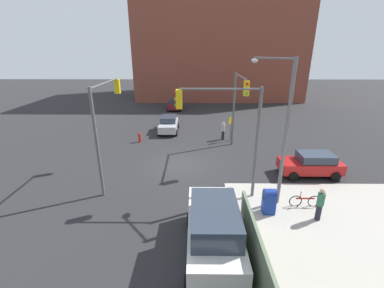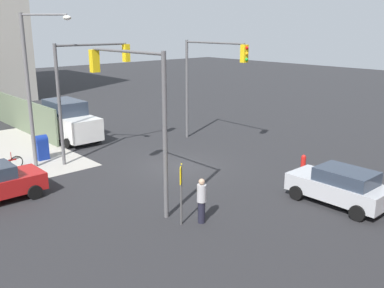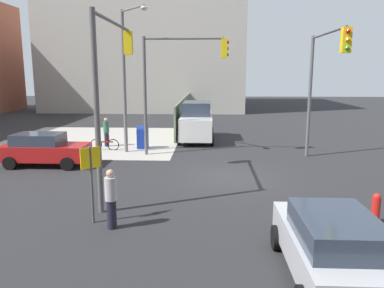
{
  "view_description": "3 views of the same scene",
  "coord_description": "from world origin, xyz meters",
  "px_view_note": "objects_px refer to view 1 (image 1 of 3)",
  "views": [
    {
      "loc": [
        18.01,
        0.99,
        8.31
      ],
      "look_at": [
        -1.79,
        0.81,
        1.0
      ],
      "focal_mm": 24.0,
      "sensor_mm": 36.0,
      "label": 1
    },
    {
      "loc": [
        -16.85,
        14.21,
        7.36
      ],
      "look_at": [
        -2.49,
        1.32,
        2.02
      ],
      "focal_mm": 40.0,
      "sensor_mm": 36.0,
      "label": 2
    },
    {
      "loc": [
        -16.16,
        0.94,
        4.53
      ],
      "look_at": [
        -0.42,
        1.67,
        1.56
      ],
      "focal_mm": 35.0,
      "sensor_mm": 36.0,
      "label": 3
    }
  ],
  "objects_px": {
    "mailbox_blue": "(269,200)",
    "traffic_signal_se_corner": "(106,113)",
    "pedestrian_crossing": "(223,130)",
    "traffic_signal_nw_corner": "(238,99)",
    "sedan_red": "(311,164)",
    "bicycle_leaning_on_fence": "(305,201)",
    "traffic_signal_ne_corner": "(226,122)",
    "hatchback_maroon": "(175,104)",
    "street_lamp_corner": "(281,122)",
    "pedestrian_waiting": "(320,204)",
    "van_white_delivery": "(214,231)",
    "hatchback_silver": "(169,124)",
    "fire_hydrant": "(140,137)"
  },
  "relations": [
    {
      "from": "pedestrian_waiting",
      "to": "fire_hydrant",
      "type": "bearing_deg",
      "value": -44.06
    },
    {
      "from": "traffic_signal_ne_corner",
      "to": "pedestrian_crossing",
      "type": "distance_m",
      "value": 10.97
    },
    {
      "from": "traffic_signal_nw_corner",
      "to": "sedan_red",
      "type": "relative_size",
      "value": 1.58
    },
    {
      "from": "traffic_signal_ne_corner",
      "to": "hatchback_maroon",
      "type": "relative_size",
      "value": 1.68
    },
    {
      "from": "traffic_signal_nw_corner",
      "to": "van_white_delivery",
      "type": "relative_size",
      "value": 1.2
    },
    {
      "from": "traffic_signal_se_corner",
      "to": "hatchback_maroon",
      "type": "xyz_separation_m",
      "value": [
        -21.78,
        2.61,
        -3.78
      ]
    },
    {
      "from": "bicycle_leaning_on_fence",
      "to": "mailbox_blue",
      "type": "bearing_deg",
      "value": -74.72
    },
    {
      "from": "hatchback_silver",
      "to": "bicycle_leaning_on_fence",
      "type": "xyz_separation_m",
      "value": [
        14.02,
        8.94,
        -0.5
      ]
    },
    {
      "from": "mailbox_blue",
      "to": "pedestrian_waiting",
      "type": "distance_m",
      "value": 2.48
    },
    {
      "from": "hatchback_silver",
      "to": "traffic_signal_nw_corner",
      "type": "bearing_deg",
      "value": 46.31
    },
    {
      "from": "fire_hydrant",
      "to": "bicycle_leaning_on_fence",
      "type": "distance_m",
      "value": 15.56
    },
    {
      "from": "van_white_delivery",
      "to": "pedestrian_waiting",
      "type": "distance_m",
      "value": 6.15
    },
    {
      "from": "traffic_signal_ne_corner",
      "to": "pedestrian_crossing",
      "type": "xyz_separation_m",
      "value": [
        -10.3,
        1.05,
        -3.64
      ]
    },
    {
      "from": "mailbox_blue",
      "to": "traffic_signal_se_corner",
      "type": "bearing_deg",
      "value": -111.37
    },
    {
      "from": "traffic_signal_ne_corner",
      "to": "pedestrian_waiting",
      "type": "xyz_separation_m",
      "value": [
        2.3,
        4.65,
        -3.63
      ]
    },
    {
      "from": "traffic_signal_nw_corner",
      "to": "traffic_signal_ne_corner",
      "type": "distance_m",
      "value": 7.18
    },
    {
      "from": "sedan_red",
      "to": "pedestrian_crossing",
      "type": "xyz_separation_m",
      "value": [
        -7.5,
        -5.34,
        0.1
      ]
    },
    {
      "from": "hatchback_silver",
      "to": "hatchback_maroon",
      "type": "relative_size",
      "value": 1.08
    },
    {
      "from": "sedan_red",
      "to": "street_lamp_corner",
      "type": "bearing_deg",
      "value": -48.07
    },
    {
      "from": "pedestrian_waiting",
      "to": "bicycle_leaning_on_fence",
      "type": "bearing_deg",
      "value": -78.96
    },
    {
      "from": "mailbox_blue",
      "to": "hatchback_silver",
      "type": "height_order",
      "value": "hatchback_silver"
    },
    {
      "from": "hatchback_silver",
      "to": "fire_hydrant",
      "type": "bearing_deg",
      "value": -35.63
    },
    {
      "from": "traffic_signal_se_corner",
      "to": "van_white_delivery",
      "type": "distance_m",
      "value": 9.87
    },
    {
      "from": "sedan_red",
      "to": "pedestrian_waiting",
      "type": "height_order",
      "value": "pedestrian_waiting"
    },
    {
      "from": "pedestrian_crossing",
      "to": "traffic_signal_se_corner",
      "type": "bearing_deg",
      "value": -107.61
    },
    {
      "from": "van_white_delivery",
      "to": "mailbox_blue",
      "type": "bearing_deg",
      "value": 134.18
    },
    {
      "from": "street_lamp_corner",
      "to": "bicycle_leaning_on_fence",
      "type": "height_order",
      "value": "street_lamp_corner"
    },
    {
      "from": "fire_hydrant",
      "to": "bicycle_leaning_on_fence",
      "type": "bearing_deg",
      "value": 47.07
    },
    {
      "from": "fire_hydrant",
      "to": "bicycle_leaning_on_fence",
      "type": "xyz_separation_m",
      "value": [
        10.6,
        11.4,
        -0.14
      ]
    },
    {
      "from": "mailbox_blue",
      "to": "sedan_red",
      "type": "height_order",
      "value": "sedan_red"
    },
    {
      "from": "traffic_signal_ne_corner",
      "to": "hatchback_maroon",
      "type": "xyz_separation_m",
      "value": [
        -23.8,
        -4.63,
        -3.74
      ]
    },
    {
      "from": "street_lamp_corner",
      "to": "pedestrian_waiting",
      "type": "xyz_separation_m",
      "value": [
        1.88,
        1.84,
        -3.75
      ]
    },
    {
      "from": "traffic_signal_se_corner",
      "to": "van_white_delivery",
      "type": "height_order",
      "value": "traffic_signal_se_corner"
    },
    {
      "from": "street_lamp_corner",
      "to": "hatchback_maroon",
      "type": "relative_size",
      "value": 2.07
    },
    {
      "from": "fire_hydrant",
      "to": "pedestrian_waiting",
      "type": "relative_size",
      "value": 0.52
    },
    {
      "from": "sedan_red",
      "to": "pedestrian_waiting",
      "type": "distance_m",
      "value": 5.39
    },
    {
      "from": "hatchback_silver",
      "to": "bicycle_leaning_on_fence",
      "type": "relative_size",
      "value": 2.37
    },
    {
      "from": "hatchback_silver",
      "to": "street_lamp_corner",
      "type": "bearing_deg",
      "value": 28.71
    },
    {
      "from": "sedan_red",
      "to": "traffic_signal_ne_corner",
      "type": "bearing_deg",
      "value": -66.37
    },
    {
      "from": "street_lamp_corner",
      "to": "pedestrian_waiting",
      "type": "distance_m",
      "value": 4.58
    },
    {
      "from": "mailbox_blue",
      "to": "hatchback_silver",
      "type": "distance_m",
      "value": 16.11
    },
    {
      "from": "traffic_signal_se_corner",
      "to": "van_white_delivery",
      "type": "bearing_deg",
      "value": 42.7
    },
    {
      "from": "pedestrian_crossing",
      "to": "hatchback_maroon",
      "type": "bearing_deg",
      "value": 140.29
    },
    {
      "from": "sedan_red",
      "to": "van_white_delivery",
      "type": "height_order",
      "value": "van_white_delivery"
    },
    {
      "from": "pedestrian_waiting",
      "to": "mailbox_blue",
      "type": "bearing_deg",
      "value": -12.61
    },
    {
      "from": "sedan_red",
      "to": "pedestrian_waiting",
      "type": "xyz_separation_m",
      "value": [
        5.1,
        -1.74,
        0.11
      ]
    },
    {
      "from": "sedan_red",
      "to": "pedestrian_waiting",
      "type": "relative_size",
      "value": 2.27
    },
    {
      "from": "van_white_delivery",
      "to": "hatchback_maroon",
      "type": "bearing_deg",
      "value": -172.66
    },
    {
      "from": "pedestrian_crossing",
      "to": "bicycle_leaning_on_fence",
      "type": "xyz_separation_m",
      "value": [
        11.4,
        3.4,
        -0.6
      ]
    },
    {
      "from": "pedestrian_crossing",
      "to": "traffic_signal_nw_corner",
      "type": "bearing_deg",
      "value": -50.72
    }
  ]
}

